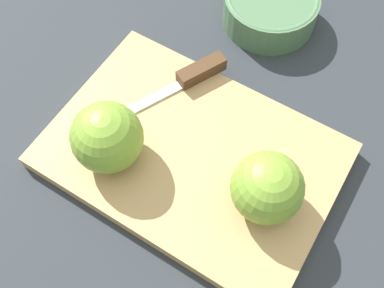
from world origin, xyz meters
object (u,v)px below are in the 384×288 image
at_px(apple_half_left, 267,188).
at_px(knife, 196,74).
at_px(apple_half_right, 107,138).
at_px(bowl, 270,7).

relative_size(apple_half_left, knife, 0.54).
bearing_deg(apple_half_right, knife, 119.53).
height_order(apple_half_left, apple_half_right, apple_half_right).
distance_m(apple_half_left, apple_half_right, 0.20).
xyz_separation_m(apple_half_right, knife, (-0.03, -0.16, -0.03)).
height_order(apple_half_left, knife, apple_half_left).
xyz_separation_m(apple_half_left, knife, (0.16, -0.12, -0.03)).
bearing_deg(apple_half_right, bowl, 119.51).
relative_size(apple_half_left, bowl, 0.59).
distance_m(apple_half_left, bowl, 0.32).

